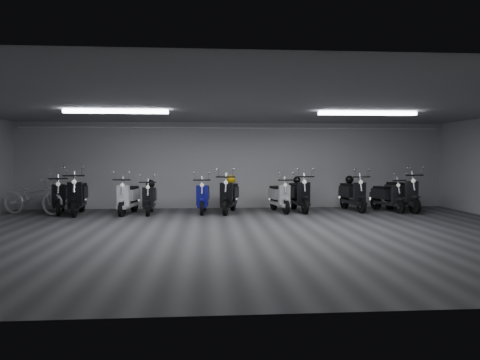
{
  "coord_description": "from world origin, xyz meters",
  "views": [
    {
      "loc": [
        -0.9,
        -9.68,
        1.69
      ],
      "look_at": [
        0.0,
        2.5,
        1.05
      ],
      "focal_mm": 33.54,
      "sensor_mm": 36.0,
      "label": 1
    }
  ],
  "objects": [
    {
      "name": "back_wall",
      "position": [
        0.0,
        5.0,
        1.4
      ],
      "size": [
        14.0,
        0.01,
        2.8
      ],
      "primitive_type": "cube",
      "color": "#ABABAE",
      "rests_on": "ground"
    },
    {
      "name": "scooter_5",
      "position": [
        -0.23,
        3.64,
        0.69
      ],
      "size": [
        1.03,
        1.94,
        1.38
      ],
      "primitive_type": null,
      "rotation": [
        0.0,
        0.0,
        -0.24
      ],
      "color": "black",
      "rests_on": "floor"
    },
    {
      "name": "scooter_10",
      "position": [
        5.1,
        3.65,
        0.71
      ],
      "size": [
        0.94,
        1.98,
        1.42
      ],
      "primitive_type": null,
      "rotation": [
        0.0,
        0.0,
        0.16
      ],
      "color": "black",
      "rests_on": "floor"
    },
    {
      "name": "fluor_strip_left",
      "position": [
        -3.0,
        1.0,
        2.74
      ],
      "size": [
        2.4,
        0.18,
        0.08
      ],
      "primitive_type": "cube",
      "color": "white",
      "rests_on": "ceiling"
    },
    {
      "name": "helmet_2",
      "position": [
        -0.17,
        3.89,
        0.99
      ],
      "size": [
        0.28,
        0.28,
        0.28
      ],
      "primitive_type": "sphere",
      "color": "gold",
      "rests_on": "scooter_5"
    },
    {
      "name": "scooter_2",
      "position": [
        -3.2,
        3.56,
        0.65
      ],
      "size": [
        0.82,
        1.8,
        1.29
      ],
      "primitive_type": null,
      "rotation": [
        0.0,
        0.0,
        -0.15
      ],
      "color": "white",
      "rests_on": "floor"
    },
    {
      "name": "bicycle",
      "position": [
        -5.93,
        3.66,
        0.64
      ],
      "size": [
        2.11,
        1.32,
        1.29
      ],
      "primitive_type": "imported",
      "rotation": [
        0.0,
        0.0,
        1.23
      ],
      "color": "silver",
      "rests_on": "floor"
    },
    {
      "name": "scooter_6",
      "position": [
        1.31,
        3.75,
        0.62
      ],
      "size": [
        0.85,
        1.75,
        1.24
      ],
      "primitive_type": null,
      "rotation": [
        0.0,
        0.0,
        0.18
      ],
      "color": "silver",
      "rests_on": "floor"
    },
    {
      "name": "ceiling",
      "position": [
        0.0,
        0.0,
        2.8
      ],
      "size": [
        14.0,
        10.0,
        0.01
      ],
      "primitive_type": "cube",
      "color": "gray",
      "rests_on": "ground"
    },
    {
      "name": "helmet_0",
      "position": [
        -2.58,
        3.8,
        0.87
      ],
      "size": [
        0.26,
        0.26,
        0.26
      ],
      "primitive_type": "sphere",
      "color": "black",
      "rests_on": "scooter_3"
    },
    {
      "name": "scooter_1",
      "position": [
        -4.64,
        3.6,
        0.72
      ],
      "size": [
        0.85,
        1.99,
        1.44
      ],
      "primitive_type": null,
      "rotation": [
        0.0,
        0.0,
        0.11
      ],
      "color": "black",
      "rests_on": "floor"
    },
    {
      "name": "floor",
      "position": [
        0.0,
        0.0,
        -0.01
      ],
      "size": [
        14.0,
        10.0,
        0.01
      ],
      "primitive_type": "cube",
      "color": "#3B3B3E",
      "rests_on": "ground"
    },
    {
      "name": "conduit",
      "position": [
        0.0,
        4.92,
        2.62
      ],
      "size": [
        13.6,
        0.05,
        0.05
      ],
      "primitive_type": "cylinder",
      "rotation": [
        0.0,
        1.57,
        0.0
      ],
      "color": "white",
      "rests_on": "back_wall"
    },
    {
      "name": "scooter_9",
      "position": [
        4.63,
        3.63,
        0.61
      ],
      "size": [
        0.99,
        1.73,
        1.22
      ],
      "primitive_type": null,
      "rotation": [
        0.0,
        0.0,
        0.29
      ],
      "color": "black",
      "rests_on": "floor"
    },
    {
      "name": "scooter_8",
      "position": [
        3.62,
        3.86,
        0.67
      ],
      "size": [
        0.82,
        1.87,
        1.35
      ],
      "primitive_type": null,
      "rotation": [
        0.0,
        0.0,
        0.12
      ],
      "color": "black",
      "rests_on": "floor"
    },
    {
      "name": "scooter_3",
      "position": [
        -2.58,
        3.58,
        0.6
      ],
      "size": [
        0.57,
        1.62,
        1.2
      ],
      "primitive_type": null,
      "rotation": [
        0.0,
        0.0,
        0.02
      ],
      "color": "black",
      "rests_on": "floor"
    },
    {
      "name": "scooter_4",
      "position": [
        -1.01,
        3.7,
        0.63
      ],
      "size": [
        0.67,
        1.73,
        1.26
      ],
      "primitive_type": null,
      "rotation": [
        0.0,
        0.0,
        -0.06
      ],
      "color": "navy",
      "rests_on": "floor"
    },
    {
      "name": "helmet_1",
      "position": [
        1.9,
        4.05,
        0.96
      ],
      "size": [
        0.23,
        0.23,
        0.23
      ],
      "primitive_type": "sphere",
      "color": "black",
      "rests_on": "scooter_7"
    },
    {
      "name": "scooter_7",
      "position": [
        1.92,
        3.8,
        0.68
      ],
      "size": [
        0.76,
        1.88,
        1.37
      ],
      "primitive_type": null,
      "rotation": [
        0.0,
        0.0,
        0.08
      ],
      "color": "black",
      "rests_on": "floor"
    },
    {
      "name": "scooter_0",
      "position": [
        -5.23,
        3.85,
        0.66
      ],
      "size": [
        0.96,
        1.86,
        1.32
      ],
      "primitive_type": null,
      "rotation": [
        0.0,
        0.0,
        0.22
      ],
      "color": "black",
      "rests_on": "floor"
    },
    {
      "name": "fluor_strip_right",
      "position": [
        3.0,
        1.0,
        2.74
      ],
      "size": [
        2.4,
        0.18,
        0.08
      ],
      "primitive_type": "cube",
      "color": "white",
      "rests_on": "ceiling"
    },
    {
      "name": "helmet_3",
      "position": [
        3.59,
        4.11,
        0.96
      ],
      "size": [
        0.26,
        0.26,
        0.26
      ],
      "primitive_type": "sphere",
      "color": "black",
      "rests_on": "scooter_8"
    },
    {
      "name": "front_wall",
      "position": [
        0.0,
        -5.0,
        1.4
      ],
      "size": [
        14.0,
        0.01,
        2.8
      ],
      "primitive_type": "cube",
      "color": "#ABABAE",
      "rests_on": "ground"
    }
  ]
}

